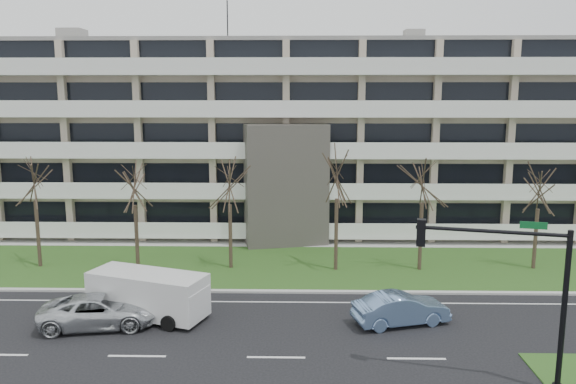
{
  "coord_description": "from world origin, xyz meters",
  "views": [
    {
      "loc": [
        0.96,
        -22.44,
        11.11
      ],
      "look_at": [
        0.31,
        10.0,
        5.47
      ],
      "focal_mm": 35.0,
      "sensor_mm": 36.0,
      "label": 1
    }
  ],
  "objects_px": {
    "blue_sedan": "(401,309)",
    "white_van": "(149,291)",
    "traffic_signal": "(512,281)",
    "silver_pickup": "(100,311)"
  },
  "relations": [
    {
      "from": "blue_sedan",
      "to": "white_van",
      "type": "height_order",
      "value": "white_van"
    },
    {
      "from": "blue_sedan",
      "to": "white_van",
      "type": "bearing_deg",
      "value": 71.41
    },
    {
      "from": "silver_pickup",
      "to": "white_van",
      "type": "distance_m",
      "value": 2.5
    },
    {
      "from": "traffic_signal",
      "to": "white_van",
      "type": "bearing_deg",
      "value": 171.24
    },
    {
      "from": "blue_sedan",
      "to": "traffic_signal",
      "type": "height_order",
      "value": "traffic_signal"
    },
    {
      "from": "white_van",
      "to": "traffic_signal",
      "type": "height_order",
      "value": "traffic_signal"
    },
    {
      "from": "traffic_signal",
      "to": "blue_sedan",
      "type": "bearing_deg",
      "value": 130.96
    },
    {
      "from": "traffic_signal",
      "to": "silver_pickup",
      "type": "bearing_deg",
      "value": 177.08
    },
    {
      "from": "silver_pickup",
      "to": "blue_sedan",
      "type": "xyz_separation_m",
      "value": [
        14.66,
        0.56,
        -0.0
      ]
    },
    {
      "from": "blue_sedan",
      "to": "white_van",
      "type": "xyz_separation_m",
      "value": [
        -12.51,
        0.58,
        0.61
      ]
    }
  ]
}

